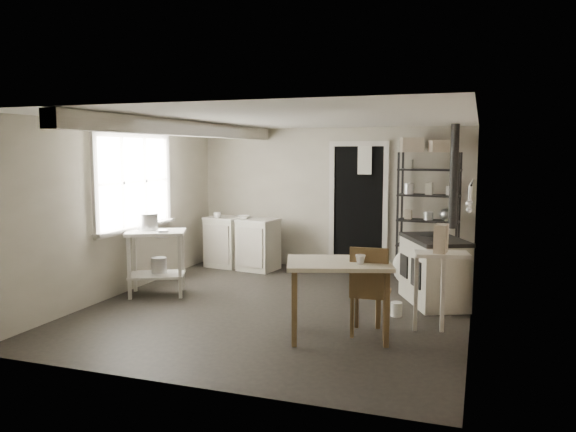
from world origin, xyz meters
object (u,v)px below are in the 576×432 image
(stove, at_px, (434,269))
(flour_sack, at_px, (407,268))
(shelf_rack, at_px, (428,216))
(work_table, at_px, (338,301))
(base_cabinets, at_px, (242,240))
(chair, at_px, (371,289))
(prep_table, at_px, (157,265))
(stockpot, at_px, (148,224))

(stove, distance_m, flour_sack, 1.07)
(shelf_rack, bearing_deg, work_table, -97.03)
(base_cabinets, xyz_separation_m, chair, (2.64, -2.67, 0.02))
(prep_table, xyz_separation_m, work_table, (2.72, -0.90, -0.02))
(shelf_rack, xyz_separation_m, chair, (-0.32, -2.86, -0.46))
(chair, bearing_deg, base_cabinets, 131.26)
(stockpot, relative_size, chair, 0.31)
(stockpot, bearing_deg, work_table, -18.36)
(stockpot, distance_m, work_table, 3.09)
(shelf_rack, relative_size, chair, 2.00)
(flour_sack, bearing_deg, work_table, -98.22)
(prep_table, bearing_deg, stockpot, 160.97)
(prep_table, distance_m, base_cabinets, 2.02)
(shelf_rack, distance_m, stove, 1.51)
(prep_table, bearing_deg, stove, 12.21)
(shelf_rack, bearing_deg, prep_table, -142.62)
(work_table, relative_size, chair, 1.10)
(work_table, bearing_deg, stockpot, 161.64)
(stockpot, xyz_separation_m, stove, (3.71, 0.71, -0.50))
(prep_table, distance_m, chair, 3.10)
(stockpot, height_order, base_cabinets, stockpot)
(stockpot, xyz_separation_m, flour_sack, (3.26, 1.66, -0.70))
(stove, bearing_deg, chair, -134.80)
(shelf_rack, distance_m, chair, 2.92)
(prep_table, relative_size, base_cabinets, 0.68)
(shelf_rack, height_order, work_table, shelf_rack)
(base_cabinets, relative_size, shelf_rack, 0.66)
(base_cabinets, distance_m, stove, 3.40)
(stockpot, height_order, flour_sack, stockpot)
(stove, xyz_separation_m, flour_sack, (-0.45, 0.95, -0.20))
(flour_sack, bearing_deg, chair, -91.94)
(stove, height_order, chair, chair)
(work_table, bearing_deg, prep_table, 161.68)
(stockpot, xyz_separation_m, base_cabinets, (0.54, 1.92, -0.48))
(prep_table, height_order, stove, stove)
(chair, bearing_deg, prep_table, 163.65)
(stockpot, distance_m, shelf_rack, 4.09)
(shelf_rack, bearing_deg, chair, -92.07)
(shelf_rack, xyz_separation_m, flour_sack, (-0.24, -0.46, -0.71))
(chair, bearing_deg, shelf_rack, 80.11)
(stockpot, xyz_separation_m, chair, (3.18, -0.75, -0.45))
(stockpot, bearing_deg, chair, -13.21)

